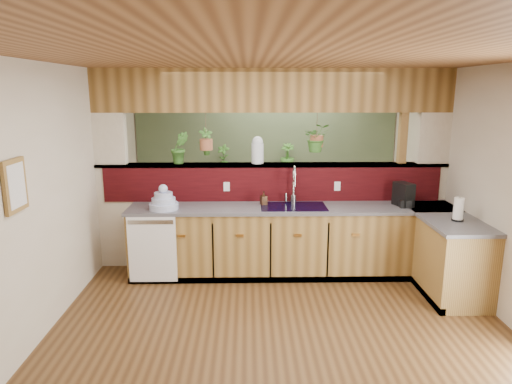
{
  "coord_description": "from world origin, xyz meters",
  "views": [
    {
      "loc": [
        -0.32,
        -4.57,
        2.33
      ],
      "look_at": [
        -0.23,
        0.7,
        1.15
      ],
      "focal_mm": 32.0,
      "sensor_mm": 36.0,
      "label": 1
    }
  ],
  "objects_px": {
    "faucet": "(294,183)",
    "paper_towel": "(458,210)",
    "shelving_console": "(256,196)",
    "soap_dispenser": "(264,198)",
    "coffee_maker": "(404,195)",
    "dish_stack": "(164,202)",
    "glass_jar": "(258,150)"
  },
  "relations": [
    {
      "from": "faucet",
      "to": "paper_towel",
      "type": "bearing_deg",
      "value": -24.89
    },
    {
      "from": "faucet",
      "to": "shelving_console",
      "type": "height_order",
      "value": "faucet"
    },
    {
      "from": "soap_dispenser",
      "to": "paper_towel",
      "type": "relative_size",
      "value": 0.61
    },
    {
      "from": "faucet",
      "to": "coffee_maker",
      "type": "bearing_deg",
      "value": -6.39
    },
    {
      "from": "coffee_maker",
      "to": "soap_dispenser",
      "type": "bearing_deg",
      "value": 156.53
    },
    {
      "from": "dish_stack",
      "to": "paper_towel",
      "type": "bearing_deg",
      "value": -9.43
    },
    {
      "from": "faucet",
      "to": "soap_dispenser",
      "type": "relative_size",
      "value": 2.93
    },
    {
      "from": "dish_stack",
      "to": "shelving_console",
      "type": "height_order",
      "value": "dish_stack"
    },
    {
      "from": "soap_dispenser",
      "to": "coffee_maker",
      "type": "xyz_separation_m",
      "value": [
        1.76,
        -0.1,
        0.05
      ]
    },
    {
      "from": "faucet",
      "to": "dish_stack",
      "type": "distance_m",
      "value": 1.65
    },
    {
      "from": "coffee_maker",
      "to": "paper_towel",
      "type": "relative_size",
      "value": 1.06
    },
    {
      "from": "soap_dispenser",
      "to": "paper_towel",
      "type": "height_order",
      "value": "paper_towel"
    },
    {
      "from": "paper_towel",
      "to": "shelving_console",
      "type": "height_order",
      "value": "paper_towel"
    },
    {
      "from": "dish_stack",
      "to": "glass_jar",
      "type": "xyz_separation_m",
      "value": [
        1.16,
        0.48,
        0.57
      ]
    },
    {
      "from": "coffee_maker",
      "to": "faucet",
      "type": "bearing_deg",
      "value": 153.5
    },
    {
      "from": "faucet",
      "to": "soap_dispenser",
      "type": "height_order",
      "value": "faucet"
    },
    {
      "from": "faucet",
      "to": "shelving_console",
      "type": "bearing_deg",
      "value": 101.61
    },
    {
      "from": "coffee_maker",
      "to": "glass_jar",
      "type": "relative_size",
      "value": 0.84
    },
    {
      "from": "soap_dispenser",
      "to": "shelving_console",
      "type": "xyz_separation_m",
      "value": [
        -0.05,
        2.17,
        -0.49
      ]
    },
    {
      "from": "paper_towel",
      "to": "faucet",
      "type": "bearing_deg",
      "value": 155.11
    },
    {
      "from": "soap_dispenser",
      "to": "paper_towel",
      "type": "xyz_separation_m",
      "value": [
        2.15,
        -0.77,
        0.04
      ]
    },
    {
      "from": "dish_stack",
      "to": "soap_dispenser",
      "type": "xyz_separation_m",
      "value": [
        1.23,
        0.21,
        -0.01
      ]
    },
    {
      "from": "faucet",
      "to": "shelving_console",
      "type": "distance_m",
      "value": 2.27
    },
    {
      "from": "glass_jar",
      "to": "shelving_console",
      "type": "relative_size",
      "value": 0.23
    },
    {
      "from": "soap_dispenser",
      "to": "coffee_maker",
      "type": "height_order",
      "value": "coffee_maker"
    },
    {
      "from": "glass_jar",
      "to": "shelving_console",
      "type": "distance_m",
      "value": 2.18
    },
    {
      "from": "dish_stack",
      "to": "shelving_console",
      "type": "relative_size",
      "value": 0.23
    },
    {
      "from": "soap_dispenser",
      "to": "dish_stack",
      "type": "bearing_deg",
      "value": -170.5
    },
    {
      "from": "faucet",
      "to": "glass_jar",
      "type": "bearing_deg",
      "value": 153.99
    },
    {
      "from": "shelving_console",
      "to": "coffee_maker",
      "type": "bearing_deg",
      "value": -43.6
    },
    {
      "from": "dish_stack",
      "to": "glass_jar",
      "type": "distance_m",
      "value": 1.38
    },
    {
      "from": "dish_stack",
      "to": "soap_dispenser",
      "type": "height_order",
      "value": "dish_stack"
    }
  ]
}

